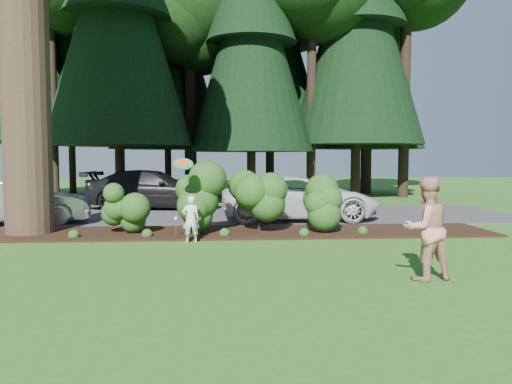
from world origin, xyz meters
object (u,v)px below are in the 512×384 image
(child, at_px, (191,219))
(car_white_suv, at_px, (300,198))
(car_silver_wagon, at_px, (21,203))
(car_dark_suv, at_px, (153,189))
(frisbee, at_px, (183,164))
(adult, at_px, (426,228))

(child, bearing_deg, car_white_suv, -137.44)
(car_silver_wagon, bearing_deg, car_white_suv, -98.70)
(child, bearing_deg, car_silver_wagon, -40.95)
(car_white_suv, height_order, car_dark_suv, car_dark_suv)
(car_white_suv, distance_m, child, 5.21)
(child, height_order, frisbee, frisbee)
(car_silver_wagon, xyz_separation_m, frisbee, (5.21, -3.48, 1.23))
(car_white_suv, relative_size, adult, 2.93)
(car_dark_suv, bearing_deg, child, -159.82)
(car_silver_wagon, distance_m, car_white_suv, 8.72)
(car_white_suv, bearing_deg, frisbee, 138.37)
(car_dark_suv, bearing_deg, frisbee, -160.99)
(frisbee, bearing_deg, child, -10.38)
(car_white_suv, xyz_separation_m, adult, (0.88, -8.01, 0.13))
(car_dark_suv, distance_m, adult, 13.51)
(car_white_suv, bearing_deg, car_dark_suv, 52.86)
(car_silver_wagon, xyz_separation_m, child, (5.39, -3.51, -0.12))
(child, xyz_separation_m, adult, (4.20, -4.00, 0.30))
(car_dark_suv, height_order, child, car_dark_suv)
(adult, bearing_deg, frisbee, -54.15)
(car_dark_suv, xyz_separation_m, child, (2.00, -8.00, -0.22))
(child, height_order, adult, adult)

